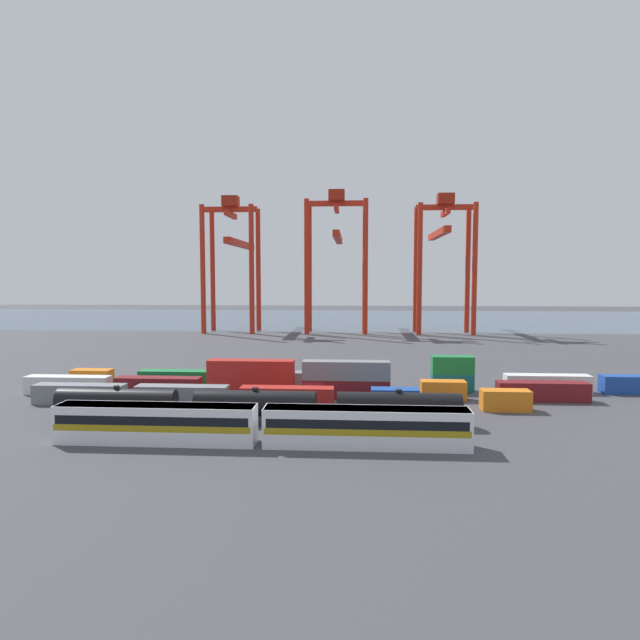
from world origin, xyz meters
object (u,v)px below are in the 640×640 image
object	(u,v)px
passenger_train	(260,424)
shipping_container_16	(359,381)
shipping_container_5	(68,385)
shipping_container_19	(547,384)
shipping_container_1	(182,395)
freight_tank_row	(255,407)
shipping_container_6	(159,386)
shipping_container_15	(268,380)
shipping_container_13	(92,378)
gantry_crane_central	(337,247)
shipping_container_7	(251,387)
gantry_crane_east	(443,248)
shipping_container_14	(179,379)
gantry_crane_west	(234,251)

from	to	relation	value
passenger_train	shipping_container_16	xyz separation A→B (m)	(10.08, 27.18, -0.84)
shipping_container_5	shipping_container_16	size ratio (longest dim) A/B	2.00
shipping_container_19	shipping_container_1	bearing A→B (deg)	-167.46
freight_tank_row	shipping_container_6	world-z (taller)	freight_tank_row
shipping_container_15	shipping_container_19	distance (m)	41.09
shipping_container_13	gantry_crane_central	xyz separation A→B (m)	(34.73, 87.03, 24.70)
passenger_train	shipping_container_19	distance (m)	46.31
passenger_train	shipping_container_7	distance (m)	22.16
passenger_train	gantry_crane_east	xyz separation A→B (m)	(35.99, 114.02, 23.46)
freight_tank_row	shipping_container_19	bearing A→B (deg)	26.12
freight_tank_row	gantry_crane_central	size ratio (longest dim) A/B	1.09
gantry_crane_central	shipping_container_19	bearing A→B (deg)	-68.80
shipping_container_5	shipping_container_13	bearing A→B (deg)	82.45
shipping_container_13	shipping_container_14	xyz separation A→B (m)	(13.70, 0.00, 0.00)
gantry_crane_central	gantry_crane_east	bearing A→B (deg)	-0.34
shipping_container_14	shipping_container_15	world-z (taller)	same
shipping_container_1	shipping_container_14	bearing A→B (deg)	110.26
shipping_container_5	shipping_container_7	size ratio (longest dim) A/B	1.00
shipping_container_1	shipping_container_16	size ratio (longest dim) A/B	2.00
shipping_container_5	shipping_container_19	distance (m)	69.46
shipping_container_7	gantry_crane_east	size ratio (longest dim) A/B	0.29
shipping_container_16	shipping_container_19	bearing A→B (deg)	0.00
shipping_container_19	gantry_crane_west	world-z (taller)	gantry_crane_west
freight_tank_row	shipping_container_15	xyz separation A→B (m)	(-1.69, 19.32, -0.63)
shipping_container_5	gantry_crane_central	size ratio (longest dim) A/B	0.28
passenger_train	gantry_crane_west	size ratio (longest dim) A/B	1.00
shipping_container_14	shipping_container_19	xyz separation A→B (m)	(54.79, 0.00, 0.00)
shipping_container_14	shipping_container_15	bearing A→B (deg)	0.00
shipping_container_15	gantry_crane_central	size ratio (longest dim) A/B	0.28
passenger_train	shipping_container_14	distance (m)	32.24
shipping_container_19	gantry_crane_west	bearing A→B (deg)	127.10
shipping_container_16	shipping_container_15	bearing A→B (deg)	180.00
gantry_crane_west	shipping_container_6	bearing A→B (deg)	-83.78
shipping_container_7	shipping_container_15	size ratio (longest dim) A/B	1.00
passenger_train	shipping_container_5	xyz separation A→B (m)	(-31.76, 21.55, -0.84)
shipping_container_15	gantry_crane_central	bearing A→B (deg)	85.19
passenger_train	shipping_container_15	distance (m)	27.44
shipping_container_7	gantry_crane_east	distance (m)	104.06
shipping_container_6	shipping_container_5	bearing A→B (deg)	180.00
freight_tank_row	gantry_crane_east	size ratio (longest dim) A/B	1.12
shipping_container_19	shipping_container_6	bearing A→B (deg)	-174.25
shipping_container_13	gantry_crane_east	bearing A→B (deg)	52.35
shipping_container_7	gantry_crane_central	distance (m)	96.29
passenger_train	gantry_crane_west	xyz separation A→B (m)	(-28.56, 114.50, 22.80)
freight_tank_row	shipping_container_7	distance (m)	14.07
shipping_container_13	shipping_container_14	distance (m)	13.70
shipping_container_15	shipping_container_16	bearing A→B (deg)	0.00
shipping_container_14	freight_tank_row	bearing A→B (deg)	-51.47
shipping_container_6	shipping_container_7	world-z (taller)	same
shipping_container_1	shipping_container_6	bearing A→B (deg)	133.10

